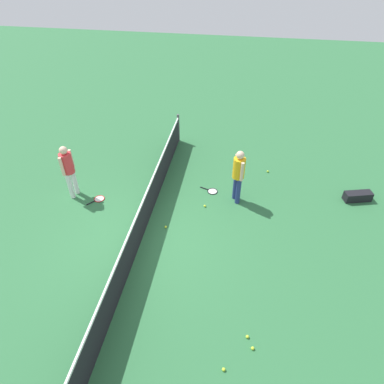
% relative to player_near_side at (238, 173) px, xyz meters
% --- Properties ---
extents(ground_plane, '(40.00, 40.00, 0.00)m').
position_rel_player_near_side_xyz_m(ground_plane, '(-1.87, 2.34, -1.01)').
color(ground_plane, '#2D6B3D').
extents(court_net, '(10.09, 0.09, 1.07)m').
position_rel_player_near_side_xyz_m(court_net, '(-1.87, 2.34, -0.51)').
color(court_net, '#4C4C51').
rests_on(court_net, ground_plane).
extents(player_near_side, '(0.51, 0.45, 1.70)m').
position_rel_player_near_side_xyz_m(player_near_side, '(0.00, 0.00, 0.00)').
color(player_near_side, navy).
rests_on(player_near_side, ground_plane).
extents(player_far_side, '(0.53, 0.40, 1.70)m').
position_rel_player_near_side_xyz_m(player_far_side, '(-0.54, 4.82, 0.00)').
color(player_far_side, white).
rests_on(player_far_side, ground_plane).
extents(tennis_racket_near_player, '(0.40, 0.61, 0.03)m').
position_rel_player_near_side_xyz_m(tennis_racket_near_player, '(0.30, 0.75, -1.00)').
color(tennis_racket_near_player, black).
rests_on(tennis_racket_near_player, ground_plane).
extents(tennis_racket_far_player, '(0.56, 0.50, 0.03)m').
position_rel_player_near_side_xyz_m(tennis_racket_far_player, '(-0.63, 4.05, -1.00)').
color(tennis_racket_far_player, red).
rests_on(tennis_racket_far_player, ground_plane).
extents(tennis_ball_near_player, '(0.07, 0.07, 0.07)m').
position_rel_player_near_side_xyz_m(tennis_ball_near_player, '(-4.96, -0.08, -0.98)').
color(tennis_ball_near_player, '#C6E033').
rests_on(tennis_ball_near_player, ground_plane).
extents(tennis_ball_by_net, '(0.07, 0.07, 0.07)m').
position_rel_player_near_side_xyz_m(tennis_ball_by_net, '(-0.45, 0.87, -0.98)').
color(tennis_ball_by_net, '#C6E033').
rests_on(tennis_ball_by_net, ground_plane).
extents(tennis_ball_midcourt, '(0.07, 0.07, 0.07)m').
position_rel_player_near_side_xyz_m(tennis_ball_midcourt, '(-1.47, 1.81, -0.98)').
color(tennis_ball_midcourt, '#C6E033').
rests_on(tennis_ball_midcourt, ground_plane).
extents(tennis_ball_baseline, '(0.07, 0.07, 0.07)m').
position_rel_player_near_side_xyz_m(tennis_ball_baseline, '(1.60, -0.96, -0.98)').
color(tennis_ball_baseline, '#C6E033').
rests_on(tennis_ball_baseline, ground_plane).
extents(tennis_ball_stray_left, '(0.07, 0.07, 0.07)m').
position_rel_player_near_side_xyz_m(tennis_ball_stray_left, '(-4.47, -0.60, -0.98)').
color(tennis_ball_stray_left, '#C6E033').
rests_on(tennis_ball_stray_left, ground_plane).
extents(tennis_ball_stray_right, '(0.07, 0.07, 0.07)m').
position_rel_player_near_side_xyz_m(tennis_ball_stray_right, '(-4.25, -0.49, -0.98)').
color(tennis_ball_stray_right, '#C6E033').
rests_on(tennis_ball_stray_right, ground_plane).
extents(equipment_bag, '(0.48, 0.85, 0.28)m').
position_rel_player_near_side_xyz_m(equipment_bag, '(0.59, -3.59, -0.87)').
color(equipment_bag, black).
rests_on(equipment_bag, ground_plane).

